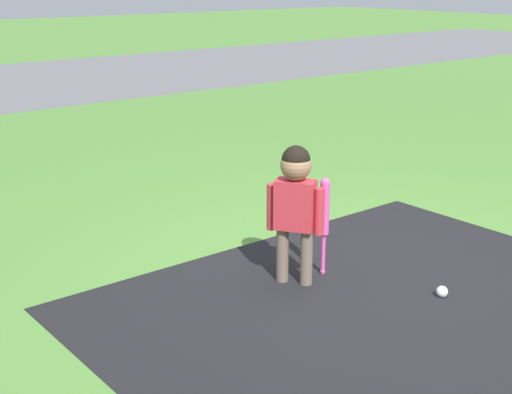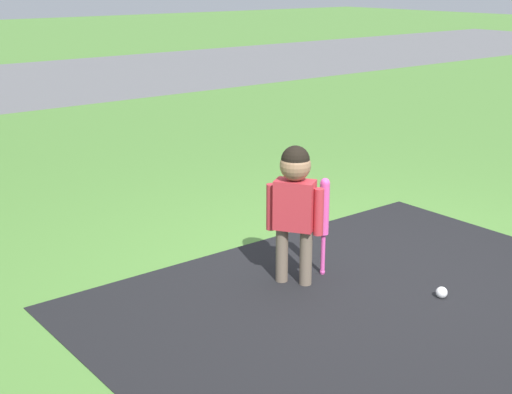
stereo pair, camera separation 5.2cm
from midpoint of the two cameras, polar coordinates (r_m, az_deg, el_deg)
ground_plane at (r=4.88m, az=8.79°, el=-6.40°), size 60.00×60.00×0.00m
child at (r=4.54m, az=2.84°, el=0.11°), size 0.26×0.33×0.93m
baseball_bat at (r=4.74m, az=5.18°, el=-1.24°), size 0.07×0.07×0.68m
sports_ball at (r=4.68m, az=14.35°, el=-7.34°), size 0.07×0.07×0.07m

